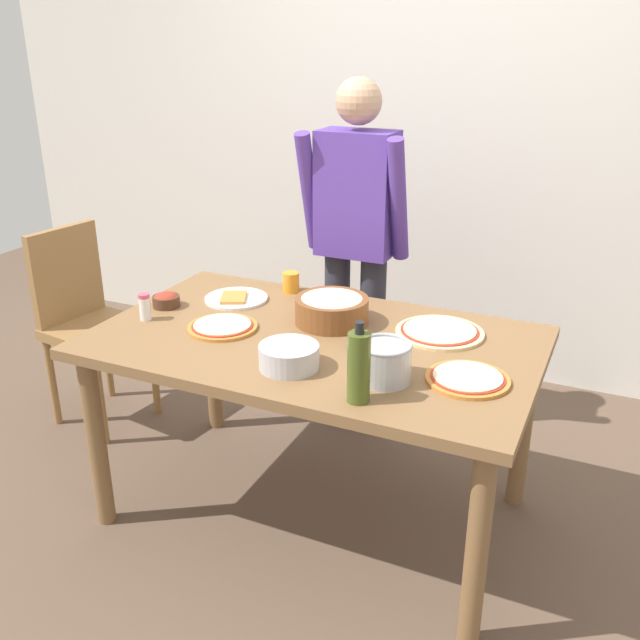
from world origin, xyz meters
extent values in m
plane|color=brown|center=(0.00, 0.00, 0.00)|extent=(8.00, 8.00, 0.00)
cube|color=silver|center=(0.00, 1.60, 1.30)|extent=(5.60, 0.10, 2.60)
cube|color=brown|center=(0.00, 0.00, 0.74)|extent=(1.60, 0.96, 0.04)
cylinder|color=brown|center=(-0.72, -0.40, 0.36)|extent=(0.07, 0.07, 0.72)
cylinder|color=brown|center=(0.72, -0.40, 0.36)|extent=(0.07, 0.07, 0.72)
cylinder|color=brown|center=(-0.72, 0.40, 0.36)|extent=(0.07, 0.07, 0.72)
cylinder|color=brown|center=(0.72, 0.40, 0.36)|extent=(0.07, 0.07, 0.72)
cylinder|color=#2D2D38|center=(-0.24, 0.76, 0.42)|extent=(0.12, 0.12, 0.85)
cylinder|color=#2D2D38|center=(-0.06, 0.76, 0.42)|extent=(0.12, 0.12, 0.85)
cube|color=#56389E|center=(-0.15, 0.76, 1.12)|extent=(0.34, 0.20, 0.55)
cylinder|color=#56389E|center=(-0.36, 0.71, 1.12)|extent=(0.07, 0.21, 0.55)
cylinder|color=#56389E|center=(0.06, 0.71, 1.12)|extent=(0.07, 0.21, 0.55)
sphere|color=tan|center=(-0.15, 0.76, 1.52)|extent=(0.20, 0.20, 0.20)
cube|color=olive|center=(-1.25, 0.24, 0.47)|extent=(0.45, 0.45, 0.05)
cube|color=olive|center=(-1.43, 0.26, 0.72)|extent=(0.09, 0.38, 0.45)
cylinder|color=olive|center=(-1.11, 0.05, 0.23)|extent=(0.04, 0.04, 0.45)
cylinder|color=olive|center=(-1.06, 0.38, 0.23)|extent=(0.04, 0.04, 0.45)
cylinder|color=olive|center=(-1.44, 0.09, 0.23)|extent=(0.04, 0.04, 0.45)
cylinder|color=olive|center=(-1.39, 0.43, 0.23)|extent=(0.04, 0.04, 0.45)
cylinder|color=beige|center=(0.41, 0.22, 0.77)|extent=(0.32, 0.32, 0.01)
cylinder|color=#B22D1E|center=(0.41, 0.22, 0.77)|extent=(0.29, 0.29, 0.00)
cylinder|color=beige|center=(0.41, 0.22, 0.78)|extent=(0.27, 0.27, 0.00)
cylinder|color=#C67A33|center=(0.59, -0.11, 0.77)|extent=(0.27, 0.27, 0.01)
cylinder|color=#B22D1E|center=(0.59, -0.11, 0.77)|extent=(0.24, 0.24, 0.00)
cylinder|color=beige|center=(0.59, -0.11, 0.78)|extent=(0.22, 0.22, 0.00)
cylinder|color=#C67A33|center=(-0.35, -0.07, 0.77)|extent=(0.26, 0.26, 0.01)
cylinder|color=#B22D1E|center=(-0.35, -0.07, 0.77)|extent=(0.23, 0.23, 0.00)
cylinder|color=beige|center=(-0.35, -0.07, 0.78)|extent=(0.21, 0.21, 0.00)
cylinder|color=white|center=(-0.46, 0.22, 0.77)|extent=(0.26, 0.26, 0.01)
cube|color=#CC8438|center=(-0.46, 0.20, 0.78)|extent=(0.15, 0.17, 0.01)
cylinder|color=brown|center=(0.00, 0.16, 0.81)|extent=(0.28, 0.28, 0.10)
ellipsoid|color=beige|center=(0.00, 0.16, 0.85)|extent=(0.25, 0.25, 0.05)
cylinder|color=#B7B7BC|center=(0.03, -0.26, 0.80)|extent=(0.20, 0.20, 0.08)
cylinder|color=#4C2D1E|center=(-0.68, 0.04, 0.78)|extent=(0.11, 0.11, 0.04)
ellipsoid|color=#9E3323|center=(-0.68, 0.04, 0.80)|extent=(0.10, 0.10, 0.05)
cylinder|color=#47561E|center=(0.32, -0.37, 0.87)|extent=(0.07, 0.07, 0.22)
cylinder|color=black|center=(0.32, -0.37, 1.00)|extent=(0.03, 0.03, 0.04)
cylinder|color=#B7B7BC|center=(0.35, -0.22, 0.82)|extent=(0.17, 0.17, 0.12)
torus|color=#A5A5AD|center=(0.35, -0.22, 0.88)|extent=(0.17, 0.17, 0.01)
cylinder|color=orange|center=(-0.30, 0.40, 0.80)|extent=(0.07, 0.07, 0.08)
cylinder|color=white|center=(-0.66, -0.12, 0.81)|extent=(0.04, 0.04, 0.09)
cylinder|color=#D84C66|center=(-0.66, -0.12, 0.86)|extent=(0.04, 0.04, 0.02)
ellipsoid|color=#2D4219|center=(0.17, -0.02, 0.80)|extent=(0.06, 0.06, 0.07)
camera|label=1|loc=(0.99, -2.11, 1.78)|focal=39.38mm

